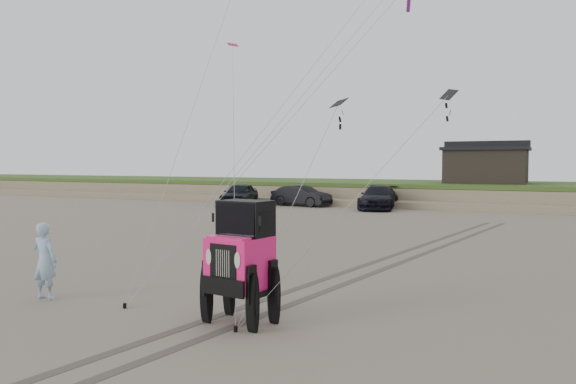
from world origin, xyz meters
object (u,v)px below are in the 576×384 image
man (45,261)px  truck_a (239,194)px  truck_b (301,196)px  truck_c (379,197)px  cabin (486,164)px  jeep (240,275)px

man → truck_a: bearing=-72.2°
truck_a → truck_b: (4.59, 1.68, -0.09)m
truck_c → truck_b: bearing=168.8°
cabin → truck_a: 19.77m
truck_a → truck_b: truck_a is taller
truck_c → jeep: size_ratio=1.06×
cabin → truck_b: cabin is taller
truck_b → cabin: bearing=-48.9°
truck_a → man: 30.28m
truck_a → jeep: size_ratio=0.94×
truck_a → man: bearing=-82.9°
cabin → jeep: bearing=-91.2°
truck_b → truck_c: size_ratio=0.83×
truck_b → jeep: (11.98, -29.56, 0.23)m
truck_b → truck_c: (6.25, -0.28, 0.05)m
truck_a → truck_b: bearing=5.6°
truck_c → jeep: jeep is taller
jeep → truck_b: bearing=120.1°
truck_a → man: size_ratio=2.73×
truck_a → truck_b: 4.89m
truck_a → truck_c: 10.93m
truck_b → man: 30.55m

